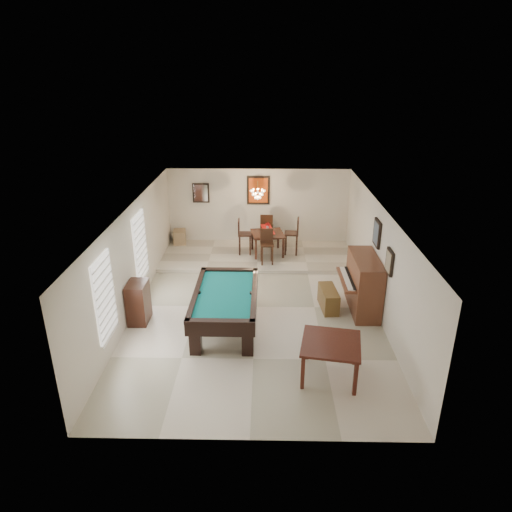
{
  "coord_description": "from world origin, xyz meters",
  "views": [
    {
      "loc": [
        0.21,
        -10.23,
        5.63
      ],
      "look_at": [
        0.0,
        0.6,
        1.15
      ],
      "focal_mm": 32.0,
      "sensor_mm": 36.0,
      "label": 1
    }
  ],
  "objects_px": {
    "pool_table": "(226,311)",
    "chandelier": "(258,191)",
    "piano_bench": "(328,299)",
    "dining_table": "(267,241)",
    "dining_chair_west": "(245,237)",
    "upright_piano": "(357,284)",
    "flower_vase": "(268,226)",
    "dining_chair_north": "(267,229)",
    "square_table": "(330,359)",
    "dining_chair_south": "(267,247)",
    "dining_chair_east": "(291,236)",
    "corner_bench": "(180,237)",
    "apothecary_chest": "(138,302)"
  },
  "relations": [
    {
      "from": "dining_chair_west",
      "to": "chandelier",
      "type": "relative_size",
      "value": 1.87
    },
    {
      "from": "square_table",
      "to": "dining_table",
      "type": "relative_size",
      "value": 1.13
    },
    {
      "from": "pool_table",
      "to": "dining_chair_east",
      "type": "distance_m",
      "value": 4.69
    },
    {
      "from": "piano_bench",
      "to": "flower_vase",
      "type": "height_order",
      "value": "flower_vase"
    },
    {
      "from": "dining_chair_west",
      "to": "dining_chair_east",
      "type": "relative_size",
      "value": 0.96
    },
    {
      "from": "dining_chair_west",
      "to": "upright_piano",
      "type": "bearing_deg",
      "value": -141.23
    },
    {
      "from": "upright_piano",
      "to": "apothecary_chest",
      "type": "distance_m",
      "value": 5.32
    },
    {
      "from": "dining_table",
      "to": "flower_vase",
      "type": "xyz_separation_m",
      "value": [
        0.0,
        0.0,
        0.52
      ]
    },
    {
      "from": "dining_chair_north",
      "to": "dining_chair_west",
      "type": "height_order",
      "value": "dining_chair_west"
    },
    {
      "from": "piano_bench",
      "to": "flower_vase",
      "type": "distance_m",
      "value": 3.76
    },
    {
      "from": "square_table",
      "to": "dining_chair_south",
      "type": "distance_m",
      "value": 5.46
    },
    {
      "from": "pool_table",
      "to": "dining_chair_west",
      "type": "xyz_separation_m",
      "value": [
        0.26,
        4.33,
        0.24
      ]
    },
    {
      "from": "piano_bench",
      "to": "dining_chair_west",
      "type": "xyz_separation_m",
      "value": [
        -2.24,
        3.36,
        0.42
      ]
    },
    {
      "from": "square_table",
      "to": "upright_piano",
      "type": "xyz_separation_m",
      "value": [
        1.0,
        2.72,
        0.31
      ]
    },
    {
      "from": "pool_table",
      "to": "chandelier",
      "type": "bearing_deg",
      "value": 81.19
    },
    {
      "from": "corner_bench",
      "to": "dining_table",
      "type": "bearing_deg",
      "value": -16.43
    },
    {
      "from": "flower_vase",
      "to": "upright_piano",
      "type": "bearing_deg",
      "value": -56.94
    },
    {
      "from": "dining_chair_west",
      "to": "square_table",
      "type": "bearing_deg",
      "value": -164.58
    },
    {
      "from": "pool_table",
      "to": "dining_chair_north",
      "type": "height_order",
      "value": "dining_chair_north"
    },
    {
      "from": "dining_chair_south",
      "to": "dining_chair_west",
      "type": "bearing_deg",
      "value": 127.18
    },
    {
      "from": "pool_table",
      "to": "apothecary_chest",
      "type": "distance_m",
      "value": 2.1
    },
    {
      "from": "upright_piano",
      "to": "piano_bench",
      "type": "height_order",
      "value": "upright_piano"
    },
    {
      "from": "upright_piano",
      "to": "dining_chair_west",
      "type": "bearing_deg",
      "value": 130.76
    },
    {
      "from": "piano_bench",
      "to": "dining_table",
      "type": "distance_m",
      "value": 3.69
    },
    {
      "from": "piano_bench",
      "to": "dining_chair_west",
      "type": "bearing_deg",
      "value": 123.73
    },
    {
      "from": "dining_table",
      "to": "flower_vase",
      "type": "height_order",
      "value": "flower_vase"
    },
    {
      "from": "square_table",
      "to": "chandelier",
      "type": "height_order",
      "value": "chandelier"
    },
    {
      "from": "dining_chair_south",
      "to": "upright_piano",
      "type": "bearing_deg",
      "value": -53.98
    },
    {
      "from": "piano_bench",
      "to": "pool_table",
      "type": "bearing_deg",
      "value": -158.78
    },
    {
      "from": "dining_chair_east",
      "to": "corner_bench",
      "type": "xyz_separation_m",
      "value": [
        -3.72,
        0.85,
        -0.36
      ]
    },
    {
      "from": "piano_bench",
      "to": "dining_chair_east",
      "type": "xyz_separation_m",
      "value": [
        -0.77,
        3.38,
        0.44
      ]
    },
    {
      "from": "chandelier",
      "to": "dining_chair_east",
      "type": "bearing_deg",
      "value": 8.12
    },
    {
      "from": "upright_piano",
      "to": "piano_bench",
      "type": "xyz_separation_m",
      "value": [
        -0.68,
        0.03,
        -0.43
      ]
    },
    {
      "from": "dining_chair_south",
      "to": "dining_chair_north",
      "type": "bearing_deg",
      "value": 85.56
    },
    {
      "from": "square_table",
      "to": "apothecary_chest",
      "type": "bearing_deg",
      "value": 154.59
    },
    {
      "from": "upright_piano",
      "to": "dining_chair_south",
      "type": "bearing_deg",
      "value": 130.48
    },
    {
      "from": "pool_table",
      "to": "dining_chair_west",
      "type": "relative_size",
      "value": 2.36
    },
    {
      "from": "pool_table",
      "to": "flower_vase",
      "type": "height_order",
      "value": "flower_vase"
    },
    {
      "from": "dining_chair_north",
      "to": "chandelier",
      "type": "height_order",
      "value": "chandelier"
    },
    {
      "from": "corner_bench",
      "to": "flower_vase",
      "type": "bearing_deg",
      "value": -16.43
    },
    {
      "from": "pool_table",
      "to": "dining_chair_north",
      "type": "relative_size",
      "value": 2.41
    },
    {
      "from": "dining_chair_north",
      "to": "dining_chair_west",
      "type": "bearing_deg",
      "value": 52.17
    },
    {
      "from": "dining_chair_south",
      "to": "chandelier",
      "type": "height_order",
      "value": "chandelier"
    },
    {
      "from": "apothecary_chest",
      "to": "corner_bench",
      "type": "height_order",
      "value": "apothecary_chest"
    },
    {
      "from": "dining_chair_south",
      "to": "dining_chair_west",
      "type": "height_order",
      "value": "dining_chair_west"
    },
    {
      "from": "dining_chair_north",
      "to": "dining_chair_east",
      "type": "distance_m",
      "value": 1.08
    },
    {
      "from": "dining_chair_south",
      "to": "chandelier",
      "type": "relative_size",
      "value": 1.75
    },
    {
      "from": "square_table",
      "to": "dining_chair_south",
      "type": "height_order",
      "value": "dining_chair_south"
    },
    {
      "from": "square_table",
      "to": "chandelier",
      "type": "relative_size",
      "value": 1.86
    },
    {
      "from": "dining_table",
      "to": "chandelier",
      "type": "distance_m",
      "value": 1.71
    }
  ]
}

